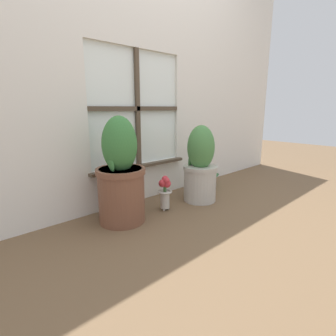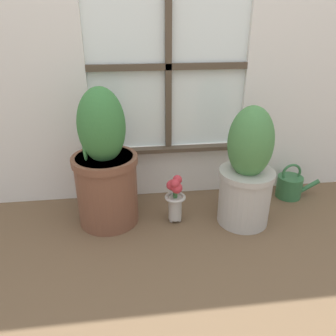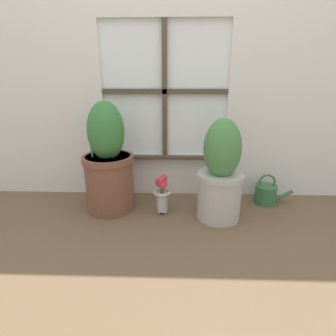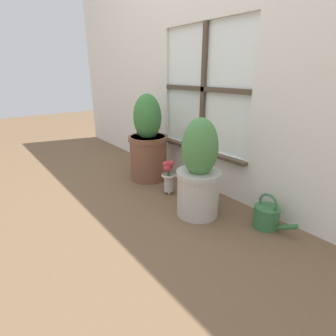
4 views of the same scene
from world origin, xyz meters
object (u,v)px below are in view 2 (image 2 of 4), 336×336
object	(u,v)px
potted_plant_right	(247,173)
flower_vase	(175,195)
potted_plant_left	(105,168)
watering_can	(290,186)

from	to	relation	value
potted_plant_right	flower_vase	distance (m)	0.41
potted_plant_left	potted_plant_right	distance (m)	0.75
potted_plant_left	watering_can	xyz separation A→B (m)	(1.14, 0.12, -0.25)
potted_plant_right	watering_can	distance (m)	0.50
potted_plant_right	flower_vase	size ratio (longest dim) A/B	2.37
potted_plant_left	potted_plant_right	world-z (taller)	potted_plant_left
potted_plant_right	potted_plant_left	bearing A→B (deg)	172.32
potted_plant_left	potted_plant_right	xyz separation A→B (m)	(0.75, -0.10, -0.03)
potted_plant_left	watering_can	size ratio (longest dim) A/B	2.70
flower_vase	watering_can	size ratio (longest dim) A/B	1.00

